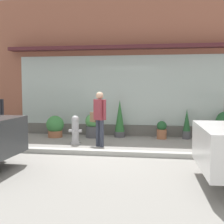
# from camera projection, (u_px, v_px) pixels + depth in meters

# --- Properties ---
(ground_plane) EXTENTS (60.00, 60.00, 0.00)m
(ground_plane) POSITION_uv_depth(u_px,v_px,m) (101.00, 153.00, 7.98)
(ground_plane) COLOR gray
(curb_strip) EXTENTS (14.00, 0.24, 0.12)m
(curb_strip) POSITION_uv_depth(u_px,v_px,m) (100.00, 152.00, 7.78)
(curb_strip) COLOR #B2B2AD
(curb_strip) RESTS_ON ground_plane
(storefront) EXTENTS (14.00, 0.81, 4.80)m
(storefront) POSITION_uv_depth(u_px,v_px,m) (119.00, 68.00, 10.91)
(storefront) COLOR #935642
(storefront) RESTS_ON ground_plane
(fire_hydrant) EXTENTS (0.39, 0.35, 0.85)m
(fire_hydrant) POSITION_uv_depth(u_px,v_px,m) (75.00, 130.00, 9.19)
(fire_hydrant) COLOR #B2B2B7
(fire_hydrant) RESTS_ON ground_plane
(pedestrian_with_handbag) EXTENTS (0.55, 0.49, 1.55)m
(pedestrian_with_handbag) POSITION_uv_depth(u_px,v_px,m) (99.00, 115.00, 8.78)
(pedestrian_with_handbag) COLOR #333847
(pedestrian_with_handbag) RESTS_ON ground_plane
(potted_plant_near_hydrant) EXTENTS (0.26, 0.26, 0.98)m
(potted_plant_near_hydrant) POSITION_uv_depth(u_px,v_px,m) (187.00, 124.00, 10.09)
(potted_plant_near_hydrant) COLOR #4C4C51
(potted_plant_near_hydrant) RESTS_ON ground_plane
(potted_plant_window_right) EXTENTS (0.32, 0.32, 0.58)m
(potted_plant_window_right) POSITION_uv_depth(u_px,v_px,m) (162.00, 130.00, 10.11)
(potted_plant_window_right) COLOR #9E6042
(potted_plant_window_right) RESTS_ON ground_plane
(potted_plant_window_left) EXTENTS (0.36, 0.36, 1.25)m
(potted_plant_window_left) POSITION_uv_depth(u_px,v_px,m) (120.00, 119.00, 10.43)
(potted_plant_window_left) COLOR #4C4C51
(potted_plant_window_left) RESTS_ON ground_plane
(potted_plant_corner_tall) EXTENTS (0.59, 0.59, 0.72)m
(potted_plant_corner_tall) POSITION_uv_depth(u_px,v_px,m) (55.00, 126.00, 10.45)
(potted_plant_corner_tall) COLOR #9E6042
(potted_plant_corner_tall) RESTS_ON ground_plane
(potted_plant_doorstep) EXTENTS (0.48, 0.48, 0.79)m
(potted_plant_doorstep) POSITION_uv_depth(u_px,v_px,m) (93.00, 125.00, 10.38)
(potted_plant_doorstep) COLOR #4C4C51
(potted_plant_doorstep) RESTS_ON ground_plane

